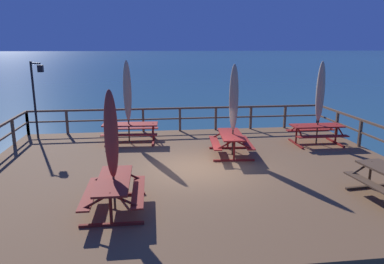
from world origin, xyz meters
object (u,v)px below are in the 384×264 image
object	(u,v)px
patio_umbrella_tall_front	(111,135)
picnic_table_mid_right	(317,130)
patio_umbrella_tall_back_left	(234,98)
picnic_table_front_right	(231,139)
picnic_table_back_left	(130,128)
picnic_table_front_left	(114,187)
patio_umbrella_tall_mid_right	(127,91)
patio_umbrella_tall_mid_left	(320,92)
lamp_post_hooked	(36,88)

from	to	relation	value
patio_umbrella_tall_front	picnic_table_mid_right	bearing A→B (deg)	33.86
picnic_table_mid_right	patio_umbrella_tall_back_left	world-z (taller)	patio_umbrella_tall_back_left
picnic_table_front_right	picnic_table_back_left	bearing A→B (deg)	148.94
picnic_table_mid_right	picnic_table_back_left	size ratio (longest dim) A/B	0.89
picnic_table_front_left	patio_umbrella_tall_back_left	size ratio (longest dim) A/B	0.62
picnic_table_mid_right	patio_umbrella_tall_front	xyz separation A→B (m)	(-7.46, -5.00, 1.27)
picnic_table_front_left	patio_umbrella_tall_mid_right	distance (m)	6.34
patio_umbrella_tall_mid_left	patio_umbrella_tall_mid_right	bearing A→B (deg)	171.77
patio_umbrella_tall_back_left	patio_umbrella_tall_mid_right	bearing A→B (deg)	149.93
patio_umbrella_tall_mid_right	picnic_table_mid_right	bearing A→B (deg)	-8.70
picnic_table_mid_right	lamp_post_hooked	bearing A→B (deg)	168.57
patio_umbrella_tall_mid_right	lamp_post_hooked	bearing A→B (deg)	163.30
patio_umbrella_tall_back_left	patio_umbrella_tall_front	xyz separation A→B (m)	(-3.82, -3.97, -0.21)
patio_umbrella_tall_mid_right	lamp_post_hooked	world-z (taller)	patio_umbrella_tall_mid_right
picnic_table_front_left	lamp_post_hooked	distance (m)	8.28
picnic_table_back_left	patio_umbrella_tall_mid_right	size ratio (longest dim) A/B	0.69
patio_umbrella_tall_mid_left	patio_umbrella_tall_mid_right	size ratio (longest dim) A/B	0.99
picnic_table_front_right	picnic_table_back_left	world-z (taller)	same
picnic_table_front_right	patio_umbrella_tall_mid_left	bearing A→B (deg)	15.72
picnic_table_front_right	patio_umbrella_tall_front	bearing A→B (deg)	-133.23
picnic_table_front_right	picnic_table_mid_right	distance (m)	3.83
picnic_table_front_left	patio_umbrella_tall_mid_left	xyz separation A→B (m)	(7.50, 5.08, 1.50)
lamp_post_hooked	picnic_table_front_left	bearing A→B (deg)	-63.39
patio_umbrella_tall_front	patio_umbrella_tall_mid_left	size ratio (longest dim) A/B	0.89
picnic_table_front_right	lamp_post_hooked	size ratio (longest dim) A/B	0.63
patio_umbrella_tall_mid_left	patio_umbrella_tall_mid_right	xyz separation A→B (m)	(-7.43, 1.07, 0.02)
picnic_table_mid_right	patio_umbrella_tall_mid_right	xyz separation A→B (m)	(-7.38, 1.13, 1.52)
patio_umbrella_tall_mid_left	picnic_table_front_left	bearing A→B (deg)	-145.89
patio_umbrella_tall_mid_right	picnic_table_front_right	bearing A→B (deg)	-30.02
picnic_table_back_left	patio_umbrella_tall_mid_left	size ratio (longest dim) A/B	0.70
picnic_table_back_left	patio_umbrella_tall_mid_left	world-z (taller)	patio_umbrella_tall_mid_left
picnic_table_front_right	picnic_table_mid_right	bearing A→B (deg)	15.15
picnic_table_back_left	patio_umbrella_tall_back_left	xyz separation A→B (m)	(3.68, -2.22, 1.48)
picnic_table_back_left	lamp_post_hooked	size ratio (longest dim) A/B	0.71
patio_umbrella_tall_back_left	patio_umbrella_tall_front	bearing A→B (deg)	-133.88
picnic_table_back_left	lamp_post_hooked	xyz separation A→B (m)	(-3.77, 1.06, 1.55)
patio_umbrella_tall_back_left	patio_umbrella_tall_mid_left	world-z (taller)	patio_umbrella_tall_mid_left
patio_umbrella_tall_mid_right	lamp_post_hooked	size ratio (longest dim) A/B	1.02
picnic_table_front_right	patio_umbrella_tall_back_left	size ratio (longest dim) A/B	0.63
picnic_table_back_left	patio_umbrella_tall_back_left	world-z (taller)	patio_umbrella_tall_back_left
patio_umbrella_tall_mid_left	patio_umbrella_tall_mid_right	distance (m)	7.51
picnic_table_front_left	patio_umbrella_tall_back_left	distance (m)	5.71
patio_umbrella_tall_mid_left	patio_umbrella_tall_back_left	bearing A→B (deg)	-163.57
picnic_table_front_left	picnic_table_mid_right	xyz separation A→B (m)	(7.45, 5.03, 0.00)
picnic_table_front_right	lamp_post_hooked	world-z (taller)	lamp_post_hooked
picnic_table_back_left	patio_umbrella_tall_front	size ratio (longest dim) A/B	0.79
picnic_table_front_right	patio_umbrella_tall_back_left	xyz separation A→B (m)	(0.05, -0.03, 1.48)
picnic_table_back_left	picnic_table_front_right	bearing A→B (deg)	-31.06
patio_umbrella_tall_mid_right	lamp_post_hooked	xyz separation A→B (m)	(-3.72, 1.11, 0.03)
picnic_table_mid_right	patio_umbrella_tall_mid_left	size ratio (longest dim) A/B	0.62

